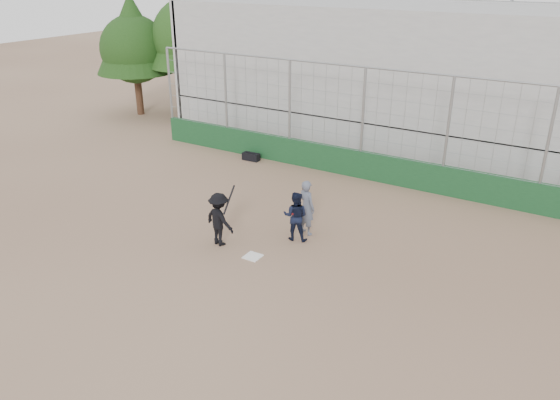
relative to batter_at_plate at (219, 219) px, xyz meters
The scene contains 10 objects.
ground 1.43m from the batter_at_plate, ahead, with size 90.00×90.00×0.00m, color brown.
home_plate 1.42m from the batter_at_plate, ahead, with size 0.44×0.44×0.02m, color white.
backstop 6.96m from the batter_at_plate, 80.13° to the left, with size 18.10×0.25×4.04m.
bleachers 12.06m from the batter_at_plate, 84.23° to the left, with size 20.25×6.70×6.98m.
tree_left 15.07m from the batter_at_plate, 132.09° to the left, with size 4.48×4.48×7.00m.
tree_right 15.75m from the batter_at_plate, 142.75° to the left, with size 3.84×3.84×6.00m.
batter_at_plate is the anchor object (origin of this frame).
catcher_crouched 2.14m from the batter_at_plate, 38.25° to the left, with size 0.84×0.73×1.01m.
umpire 2.52m from the batter_at_plate, 46.86° to the left, with size 0.60×0.39×1.48m, color #545B6A.
equipment_bag 7.14m from the batter_at_plate, 117.32° to the left, with size 0.71×0.33×0.34m.
Camera 1 is at (7.32, -10.55, 7.25)m, focal length 35.00 mm.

